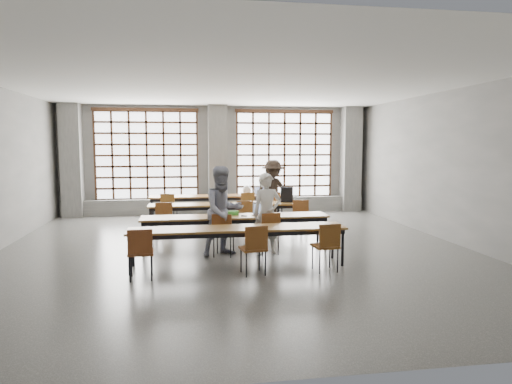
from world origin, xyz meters
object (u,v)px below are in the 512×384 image
chair_near_left (141,249)px  chair_near_mid (254,245)px  chair_mid_centre (245,214)px  student_back (273,191)px  desk_row_b (227,206)px  laptop_back (261,192)px  desk_row_c (235,219)px  chair_back_right (273,203)px  chair_back_mid (247,204)px  student_male (267,214)px  chair_front_right (269,229)px  laptop_front (261,211)px  desk_row_a (217,198)px  chair_front_left (223,230)px  student_female (223,211)px  mouse (279,214)px  chair_mid_left (163,216)px  chair_mid_right (300,213)px  chair_back_left (169,205)px  green_box (233,213)px  phone (244,216)px  desk_row_d (238,231)px  chair_near_right (327,242)px  backpack (287,195)px  plastic_bag (247,190)px  red_pouch (141,250)px

chair_near_left → chair_near_mid: bearing=0.0°
chair_mid_centre → student_back: student_back is taller
desk_row_b → laptop_back: laptop_back is taller
desk_row_c → chair_back_right: 3.65m
chair_back_mid → student_male: size_ratio=0.53×
chair_front_right → student_back: 4.20m
student_male → laptop_front: bearing=86.7°
desk_row_a → chair_front_left: chair_front_left is taller
desk_row_c → chair_near_left: bearing=-131.8°
student_female → student_back: (1.79, 3.97, -0.01)m
desk_row_a → student_female: 4.48m
chair_back_mid → mouse: chair_back_mid is taller
chair_near_mid → mouse: size_ratio=8.98×
chair_mid_left → student_female: (1.29, -1.92, 0.37)m
desk_row_b → student_female: (-0.30, -2.55, 0.25)m
chair_mid_right → chair_back_left: bearing=149.9°
laptop_back → green_box: bearing=-107.8°
chair_mid_centre → phone: 1.55m
student_female → student_back: bearing=43.2°
chair_front_right → chair_near_mid: size_ratio=1.00×
desk_row_d → green_box: green_box is taller
student_back → phone: (-1.31, -3.57, -0.16)m
chair_near_mid → student_back: (1.39, 5.49, 0.36)m
chair_near_left → chair_near_right: 3.20m
chair_near_right → student_male: student_male is taller
desk_row_c → chair_mid_left: size_ratio=4.55×
desk_row_c → chair_back_mid: size_ratio=4.55×
chair_near_mid → chair_near_right: same height
desk_row_d → backpack: size_ratio=10.00×
student_female → backpack: (1.90, 2.60, 0.02)m
desk_row_b → plastic_bag: 2.13m
chair_mid_left → phone: 2.34m
chair_back_left → red_pouch: size_ratio=4.40×
desk_row_a → laptop_front: laptop_front is taller
green_box → chair_back_mid: bearing=77.0°
laptop_front → chair_mid_centre: bearing=97.5°
laptop_back → chair_mid_left: bearing=-136.7°
chair_mid_right → chair_front_right: 2.36m
chair_front_right → green_box: size_ratio=3.52×
desk_row_a → plastic_bag: bearing=3.2°
desk_row_c → chair_back_left: 3.67m
red_pouch → chair_front_left: bearing=41.5°
desk_row_c → chair_mid_left: bearing=138.2°
desk_row_d → chair_front_right: chair_front_right is taller
chair_near_mid → green_box: size_ratio=3.52×
chair_front_right → student_back: bearing=77.9°
chair_mid_centre → chair_mid_right: same height
student_male → desk_row_a: bearing=92.5°
chair_near_right → backpack: (0.20, 4.12, 0.39)m
chair_near_right → student_back: (0.09, 5.49, 0.36)m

